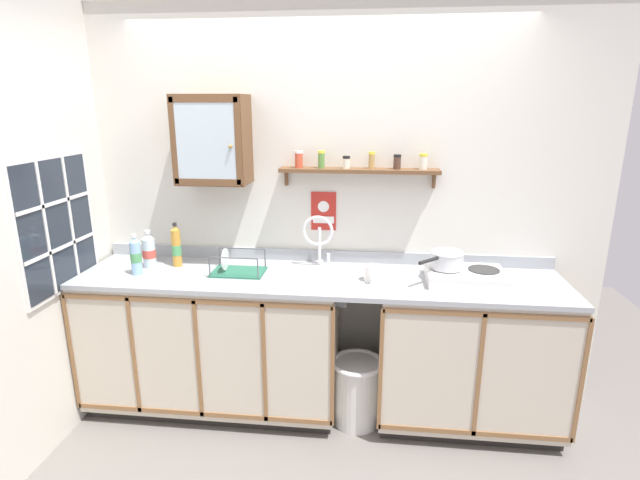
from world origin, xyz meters
TOP-DOWN VIEW (x-y plane):
  - floor at (0.00, 0.00)m, footprint 6.05×6.05m
  - back_wall at (0.00, 0.74)m, footprint 3.65×0.07m
  - side_wall_left at (-1.55, -0.24)m, footprint 0.05×3.52m
  - lower_cabinet_run at (-0.69, 0.41)m, footprint 1.65×0.63m
  - lower_cabinet_run_right at (0.95, 0.41)m, footprint 1.13×0.63m
  - countertop at (0.00, 0.41)m, footprint 3.01×0.65m
  - backsplash at (0.00, 0.71)m, footprint 3.01×0.02m
  - sink at (-0.04, 0.45)m, footprint 0.54×0.45m
  - hot_plate_stove at (0.89, 0.41)m, footprint 0.46×0.34m
  - saucepan at (0.78, 0.43)m, footprint 0.29×0.29m
  - bottle_water_blue_0 at (-1.14, 0.32)m, footprint 0.07×0.07m
  - bottle_juice_amber_1 at (-0.95, 0.50)m, footprint 0.06×0.06m
  - bottle_water_clear_2 at (-1.12, 0.46)m, footprint 0.08×0.08m
  - dish_rack at (-0.52, 0.41)m, footprint 0.33×0.22m
  - mug at (0.33, 0.36)m, footprint 0.10×0.13m
  - wall_cabinet at (-0.69, 0.58)m, footprint 0.45×0.29m
  - spice_shelf at (0.23, 0.65)m, footprint 1.01×0.14m
  - warning_sign at (0.00, 0.71)m, footprint 0.17×0.01m
  - window at (-1.52, 0.15)m, footprint 0.03×0.70m
  - trash_bin at (0.26, 0.31)m, footprint 0.34×0.34m

SIDE VIEW (x-z plane):
  - floor at x=0.00m, z-range 0.00..0.00m
  - trash_bin at x=0.26m, z-range 0.01..0.45m
  - lower_cabinet_run_right at x=0.95m, z-range 0.00..0.93m
  - lower_cabinet_run at x=-0.69m, z-range 0.00..0.93m
  - countertop at x=0.00m, z-range 0.92..0.95m
  - sink at x=-0.04m, z-range 0.70..1.18m
  - dish_rack at x=-0.52m, z-range 0.90..1.06m
  - hot_plate_stove at x=0.89m, z-range 0.95..1.03m
  - backsplash at x=0.00m, z-range 0.95..1.03m
  - mug at x=0.33m, z-range 0.96..1.05m
  - bottle_water_clear_2 at x=-1.12m, z-range 0.94..1.19m
  - bottle_water_blue_0 at x=-1.14m, z-range 0.94..1.20m
  - saucepan at x=0.78m, z-range 1.03..1.14m
  - bottle_juice_amber_1 at x=-0.95m, z-range 0.94..1.23m
  - warning_sign at x=0.00m, z-range 1.17..1.43m
  - window at x=-1.52m, z-range 0.90..1.71m
  - side_wall_left at x=-1.55m, z-range 0.00..2.69m
  - back_wall at x=0.00m, z-range 0.01..2.70m
  - spice_shelf at x=0.23m, z-range 1.48..1.72m
  - wall_cabinet at x=-0.69m, z-range 1.50..2.05m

